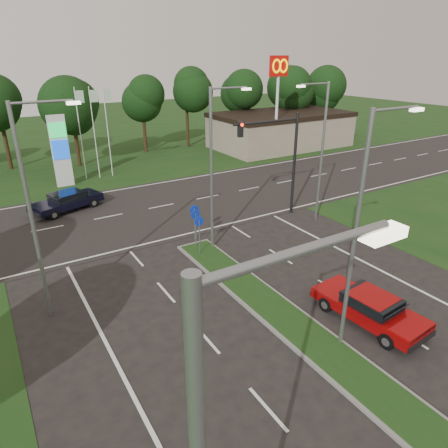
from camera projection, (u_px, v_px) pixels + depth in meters
verge_far at (62, 139)px, 53.68m from camera, size 160.00×50.00×0.02m
cross_road at (149, 209)px, 29.38m from camera, size 160.00×12.00×0.02m
median_kerb at (367, 385)px, 13.67m from camera, size 2.00×26.00×0.12m
commercial_building at (281, 130)px, 48.59m from camera, size 16.00×9.00×4.00m
streetlight_median_near at (360, 225)px, 13.76m from camera, size 2.53×0.22×9.00m
streetlight_median_far at (214, 163)px, 21.60m from camera, size 2.53×0.22×9.00m
streetlight_left_far at (35, 205)px, 15.55m from camera, size 2.53×0.22×9.00m
streetlight_right_far at (320, 147)px, 25.35m from camera, size 2.53×0.22×9.00m
traffic_signal at (280, 150)px, 26.31m from camera, size 5.10×0.42×7.00m
median_signs at (196, 221)px, 22.75m from camera, size 1.16×1.76×2.38m
gas_pylon at (63, 149)px, 33.40m from camera, size 5.80×1.26×8.00m
mcdonalds_sign at (278, 81)px, 41.16m from camera, size 2.20×0.47×10.40m
treeline_far at (84, 95)px, 39.24m from camera, size 6.00×6.00×9.90m
red_sedan at (369, 307)px, 16.77m from camera, size 2.30×4.86×1.30m
navy_sedan at (67, 201)px, 28.86m from camera, size 5.30×3.51×1.35m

